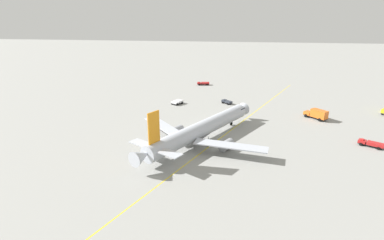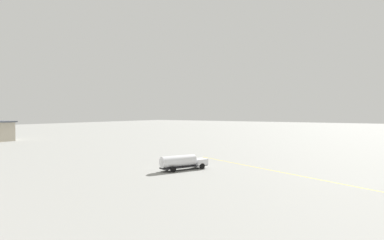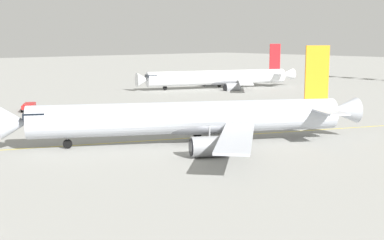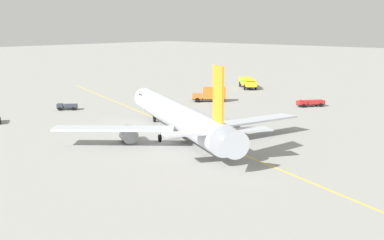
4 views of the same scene
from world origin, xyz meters
name	(u,v)px [view 3 (image 3 of 4)]	position (x,y,z in m)	size (l,w,h in m)	color
ground_plane	(211,146)	(0.00, 0.00, 0.00)	(600.00, 600.00, 0.00)	gray
airliner_main	(192,119)	(-2.64, -0.69, 3.06)	(33.17, 40.45, 12.02)	#B2B7C1
airliner_secondary	(220,78)	(-52.47, 52.56, 2.60)	(30.54, 43.04, 12.07)	white
ops_pickup_truck_extra	(29,106)	(-44.16, -3.48, 0.81)	(5.78, 4.53, 1.41)	#232326
taxiway_centreline	(132,142)	(-8.45, -5.82, 0.00)	(54.48, 130.97, 0.01)	yellow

